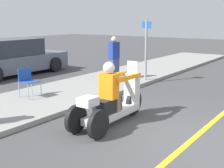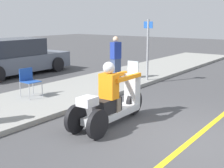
# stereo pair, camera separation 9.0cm
# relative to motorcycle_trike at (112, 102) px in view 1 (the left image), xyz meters

# --- Properties ---
(ground_plane) EXTENTS (60.00, 60.00, 0.00)m
(ground_plane) POSITION_rel_motorcycle_trike_xyz_m (0.14, -1.84, -0.52)
(ground_plane) COLOR #424244
(lane_stripe) EXTENTS (24.00, 0.12, 0.01)m
(lane_stripe) POSITION_rel_motorcycle_trike_xyz_m (0.00, -1.84, -0.51)
(lane_stripe) COLOR gold
(lane_stripe) RESTS_ON ground
(sidewalk_strip) EXTENTS (28.00, 2.80, 0.12)m
(sidewalk_strip) POSITION_rel_motorcycle_trike_xyz_m (0.14, 2.76, -0.46)
(sidewalk_strip) COLOR gray
(sidewalk_strip) RESTS_ON ground
(motorcycle_trike) EXTENTS (2.44, 0.68, 1.44)m
(motorcycle_trike) POSITION_rel_motorcycle_trike_xyz_m (0.00, 0.00, 0.00)
(motorcycle_trike) COLOR black
(motorcycle_trike) RESTS_ON ground
(spectator_near_curb) EXTENTS (0.40, 0.28, 1.59)m
(spectator_near_curb) POSITION_rel_motorcycle_trike_xyz_m (3.89, 2.63, 0.37)
(spectator_near_curb) COLOR #38476B
(spectator_near_curb) RESTS_ON sidewalk_strip
(folding_chair_set_back) EXTENTS (0.50, 0.50, 0.82)m
(folding_chair_set_back) POSITION_rel_motorcycle_trike_xyz_m (0.29, 3.18, 0.11)
(folding_chair_set_back) COLOR #A5A8AD
(folding_chair_set_back) RESTS_ON sidewalk_strip
(parked_car_lot_center) EXTENTS (4.78, 2.04, 1.51)m
(parked_car_lot_center) POSITION_rel_motorcycle_trike_xyz_m (2.70, 7.06, 0.20)
(parked_car_lot_center) COLOR slate
(parked_car_lot_center) RESTS_ON ground
(street_sign) EXTENTS (0.08, 0.36, 2.20)m
(street_sign) POSITION_rel_motorcycle_trike_xyz_m (4.45, 1.61, 0.80)
(street_sign) COLOR gray
(street_sign) RESTS_ON sidewalk_strip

